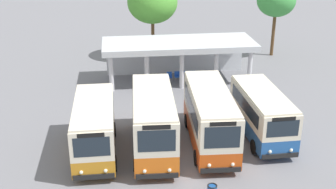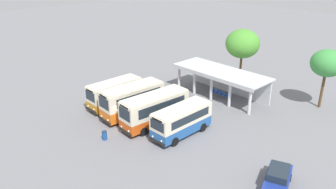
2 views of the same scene
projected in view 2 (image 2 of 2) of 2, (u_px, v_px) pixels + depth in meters
ground_plane at (127, 127)px, 35.45m from camera, size 180.00×180.00×0.00m
city_bus_nearest_orange at (115, 93)px, 39.57m from camera, size 2.38×6.77×3.15m
city_bus_second_in_row at (132, 100)px, 37.20m from camera, size 2.70×7.48×3.54m
city_bus_middle_cream at (155, 109)px, 35.13m from camera, size 2.67×7.82×3.46m
city_bus_fourth_amber at (182, 120)px, 33.26m from camera, size 2.42×6.78×3.03m
parked_car_flank at (278, 179)px, 25.85m from camera, size 3.20×4.70×1.62m
terminal_canopy at (223, 76)px, 42.50m from camera, size 12.54×4.66×3.40m
waiting_chair_end_by_column at (213, 91)px, 43.29m from camera, size 0.45×0.45×0.86m
waiting_chair_second_from_end at (217, 92)px, 42.88m from camera, size 0.45×0.45×0.86m
waiting_chair_middle_seat at (222, 94)px, 42.44m from camera, size 0.45×0.45×0.86m
waiting_chair_fourth_seat at (226, 95)px, 41.99m from camera, size 0.45×0.45×0.86m
roadside_tree_behind_canopy at (243, 44)px, 46.23m from camera, size 4.72×4.72×7.48m
roadside_tree_east_of_canopy at (327, 63)px, 37.93m from camera, size 3.71×3.71×7.05m
litter_bin_apron at (104, 135)px, 32.80m from camera, size 0.49×0.49×0.90m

